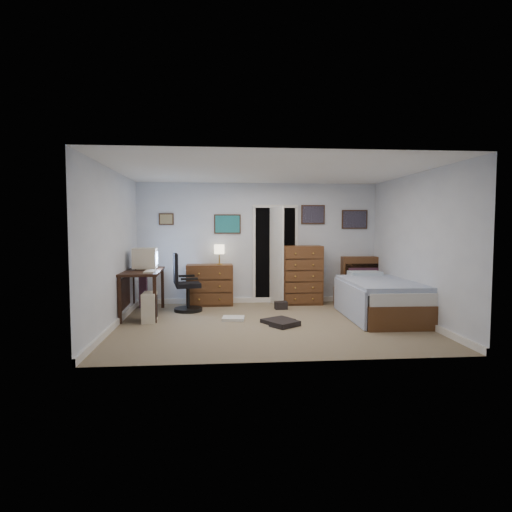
{
  "coord_description": "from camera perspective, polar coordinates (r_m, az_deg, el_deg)",
  "views": [
    {
      "loc": [
        -0.82,
        -6.92,
        1.61
      ],
      "look_at": [
        -0.2,
        0.3,
        1.1
      ],
      "focal_mm": 30.0,
      "sensor_mm": 36.0,
      "label": 1
    }
  ],
  "objects": [
    {
      "name": "floor",
      "position": [
        7.15,
        1.83,
        -9.07
      ],
      "size": [
        5.0,
        4.0,
        0.02
      ],
      "primitive_type": "cube",
      "color": "#84745B",
      "rests_on": "ground"
    },
    {
      "name": "computer_desk",
      "position": [
        7.99,
        -15.56,
        -3.18
      ],
      "size": [
        0.7,
        1.44,
        0.82
      ],
      "rotation": [
        0.0,
        0.0,
        0.03
      ],
      "color": "#321910",
      "rests_on": "floor"
    },
    {
      "name": "crt_monitor",
      "position": [
        8.08,
        -14.57,
        -0.31
      ],
      "size": [
        0.44,
        0.41,
        0.39
      ],
      "rotation": [
        0.0,
        0.0,
        0.03
      ],
      "color": "beige",
      "rests_on": "computer_desk"
    },
    {
      "name": "keyboard",
      "position": [
        7.58,
        -14.0,
        -2.01
      ],
      "size": [
        0.18,
        0.44,
        0.03
      ],
      "primitive_type": "cube",
      "rotation": [
        0.0,
        0.0,
        0.03
      ],
      "color": "beige",
      "rests_on": "computer_desk"
    },
    {
      "name": "pc_tower",
      "position": [
        7.46,
        -14.0,
        -6.64
      ],
      "size": [
        0.24,
        0.46,
        0.49
      ],
      "rotation": [
        0.0,
        0.0,
        0.03
      ],
      "color": "beige",
      "rests_on": "floor"
    },
    {
      "name": "office_chair",
      "position": [
        8.18,
        -9.48,
        -4.37
      ],
      "size": [
        0.62,
        0.62,
        1.1
      ],
      "rotation": [
        0.0,
        0.0,
        0.17
      ],
      "color": "black",
      "rests_on": "floor"
    },
    {
      "name": "media_stack",
      "position": [
        8.74,
        -14.79,
        -4.38
      ],
      "size": [
        0.14,
        0.14,
        0.71
      ],
      "primitive_type": "cube",
      "rotation": [
        0.0,
        0.0,
        -0.02
      ],
      "color": "maroon",
      "rests_on": "floor"
    },
    {
      "name": "low_dresser",
      "position": [
        8.78,
        -6.2,
        -3.83
      ],
      "size": [
        0.94,
        0.49,
        0.83
      ],
      "primitive_type": "cube",
      "rotation": [
        0.0,
        0.0,
        0.02
      ],
      "color": "brown",
      "rests_on": "floor"
    },
    {
      "name": "table_lamp",
      "position": [
        8.71,
        -4.92,
        0.81
      ],
      "size": [
        0.21,
        0.21,
        0.4
      ],
      "rotation": [
        0.0,
        0.0,
        0.02
      ],
      "color": "gold",
      "rests_on": "low_dresser"
    },
    {
      "name": "doorway",
      "position": [
        9.28,
        2.32,
        0.27
      ],
      "size": [
        0.96,
        1.12,
        2.05
      ],
      "color": "black",
      "rests_on": "floor"
    },
    {
      "name": "tall_dresser",
      "position": [
        8.89,
        6.12,
        -2.51
      ],
      "size": [
        0.83,
        0.51,
        1.2
      ],
      "primitive_type": "cube",
      "rotation": [
        0.0,
        0.0,
        -0.03
      ],
      "color": "brown",
      "rests_on": "floor"
    },
    {
      "name": "headboard_bookcase",
      "position": [
        9.38,
        14.54,
        -2.84
      ],
      "size": [
        1.08,
        0.31,
        0.96
      ],
      "rotation": [
        0.0,
        0.0,
        -0.03
      ],
      "color": "brown",
      "rests_on": "floor"
    },
    {
      "name": "bed",
      "position": [
        7.9,
        16.01,
        -5.38
      ],
      "size": [
        1.23,
        2.22,
        0.72
      ],
      "rotation": [
        0.0,
        0.0,
        -0.02
      ],
      "color": "brown",
      "rests_on": "floor"
    },
    {
      "name": "wall_posters",
      "position": [
        9.0,
        3.98,
        4.89
      ],
      "size": [
        4.38,
        0.04,
        0.6
      ],
      "color": "#331E11",
      "rests_on": "floor"
    },
    {
      "name": "floor_clutter",
      "position": [
        7.37,
        2.25,
        -8.26
      ],
      "size": [
        1.28,
        1.78,
        0.15
      ],
      "rotation": [
        0.0,
        0.0,
        0.3
      ],
      "color": "silver",
      "rests_on": "floor"
    }
  ]
}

